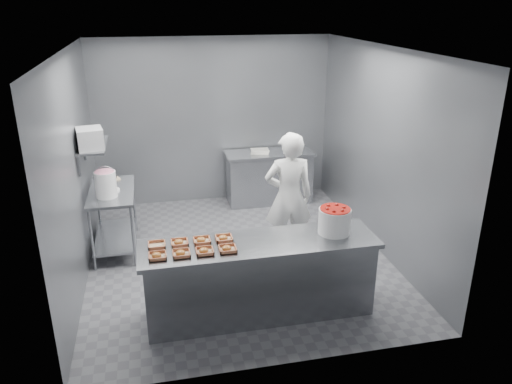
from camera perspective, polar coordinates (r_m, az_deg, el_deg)
floor at (r=7.01m, az=-2.05°, el=-7.38°), size 4.50×4.50×0.00m
ceiling at (r=6.18m, az=-2.40°, el=16.06°), size 4.50×4.50×0.00m
wall_back at (r=8.60m, az=-4.90°, el=8.03°), size 4.00×0.04×2.80m
wall_left at (r=6.44m, az=-20.03°, el=2.23°), size 0.04×4.50×2.80m
wall_right at (r=7.07m, az=14.01°, el=4.54°), size 0.04×4.50×2.80m
service_counter at (r=5.64m, az=0.40°, el=-9.77°), size 2.60×0.70×0.90m
prep_table at (r=7.23m, az=-15.96°, el=-2.08°), size 0.60×1.20×0.90m
back_counter at (r=8.70m, az=1.49°, el=1.75°), size 1.50×0.60×0.90m
wall_shelf at (r=6.94m, az=-18.16°, el=5.09°), size 0.35×0.90×0.03m
tray_0 at (r=5.19m, az=-11.22°, el=-7.15°), size 0.19×0.18×0.06m
tray_1 at (r=5.20m, az=-8.56°, el=-6.94°), size 0.19×0.18×0.06m
tray_2 at (r=5.21m, az=-5.91°, el=-6.72°), size 0.19×0.18×0.06m
tray_3 at (r=5.24m, az=-3.29°, el=-6.48°), size 0.19×0.18×0.06m
tray_4 at (r=5.41m, az=-11.27°, el=-5.95°), size 0.19×0.18×0.04m
tray_5 at (r=5.42m, az=-8.76°, el=-5.73°), size 0.19×0.18×0.06m
tray_6 at (r=5.43m, az=-6.22°, el=-5.51°), size 0.19×0.18×0.06m
tray_7 at (r=5.46m, az=-3.71°, el=-5.29°), size 0.19×0.18×0.06m
worker at (r=6.66m, az=3.76°, el=-0.57°), size 0.68×0.48×1.77m
strawberry_tub at (r=5.62m, az=8.97°, el=-3.17°), size 0.36×0.36×0.30m
glaze_bucket at (r=6.85m, az=-16.80°, el=0.93°), size 0.29×0.28×0.43m
bucket_lid at (r=7.08m, az=-16.48°, el=0.14°), size 0.35×0.35×0.02m
rag at (r=7.53m, az=-15.84°, el=1.45°), size 0.17×0.16×0.02m
appliance at (r=6.70m, az=-18.45°, el=5.82°), size 0.37×0.40×0.27m
paper_stack at (r=8.51m, az=0.44°, el=4.69°), size 0.34×0.28×0.06m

